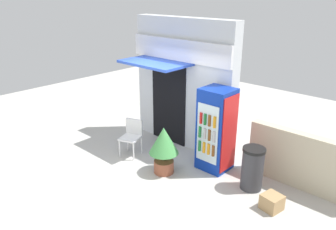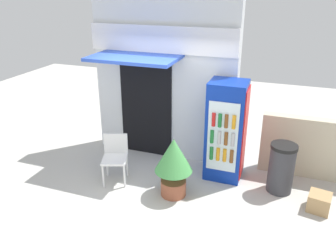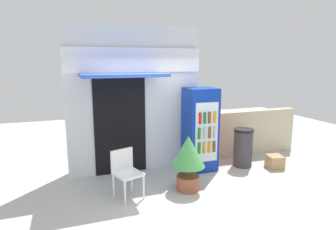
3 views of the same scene
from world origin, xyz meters
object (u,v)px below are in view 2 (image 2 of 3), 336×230
at_px(plastic_chair, 115,154).
at_px(potted_plant_near_shop, 174,161).
at_px(drink_cooler, 226,131).
at_px(trash_bin, 281,168).
at_px(cardboard_box, 319,202).

xyz_separation_m(plastic_chair, potted_plant_near_shop, (1.16, -0.12, 0.14)).
distance_m(drink_cooler, plastic_chair, 2.05).
bearing_deg(plastic_chair, potted_plant_near_shop, -5.80).
bearing_deg(potted_plant_near_shop, plastic_chair, 174.20).
distance_m(potted_plant_near_shop, trash_bin, 1.87).
bearing_deg(cardboard_box, plastic_chair, -175.76).
bearing_deg(potted_plant_near_shop, cardboard_box, 9.17).
bearing_deg(potted_plant_near_shop, trash_bin, 23.44).
distance_m(trash_bin, cardboard_box, 0.78).
distance_m(drink_cooler, potted_plant_near_shop, 1.17).
relative_size(trash_bin, cardboard_box, 2.64).
height_order(potted_plant_near_shop, trash_bin, potted_plant_near_shop).
bearing_deg(plastic_chair, cardboard_box, 4.24).
height_order(potted_plant_near_shop, cardboard_box, potted_plant_near_shop).
distance_m(plastic_chair, cardboard_box, 3.51).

